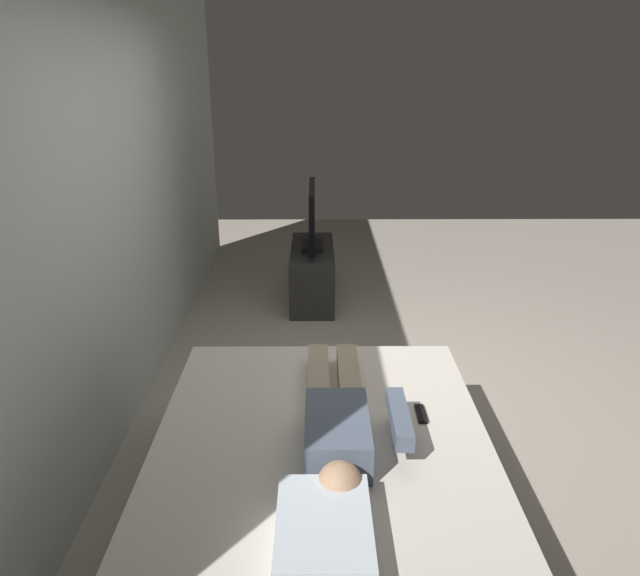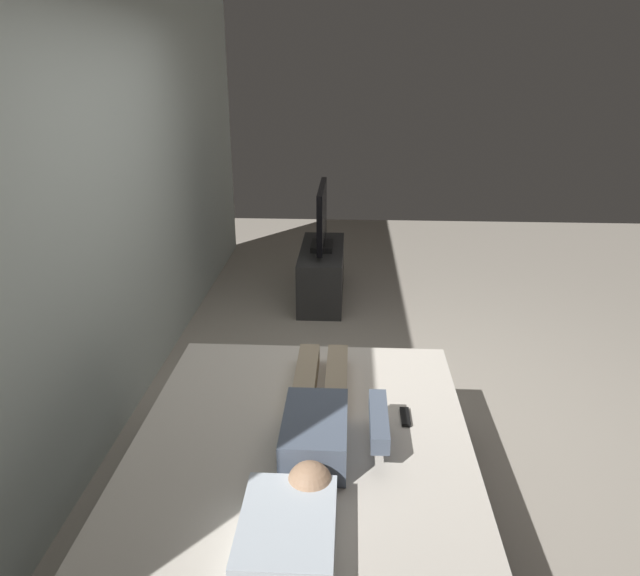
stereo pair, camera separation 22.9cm
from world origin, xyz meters
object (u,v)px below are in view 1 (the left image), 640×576
person (339,419)px  tv (312,219)px  pillow (324,532)px  bed (322,486)px  tv_stand (312,274)px  remote (421,414)px

person → tv: bearing=2.7°
pillow → tv: (3.70, 0.06, 0.18)m
tv → bed: bearing=-178.8°
person → tv_stand: 3.05m
pillow → remote: size_ratio=3.20×
pillow → tv_stand: bearing=1.0°
person → remote: person is taller
bed → tv: 3.09m
person → tv: size_ratio=1.43×
pillow → person: 0.68m
tv_stand → tv: (0.00, 0.00, 0.53)m
bed → tv: size_ratio=2.21×
pillow → tv: bearing=1.0°
bed → tv: tv is taller
remote → pillow: bearing=149.7°
remote → tv_stand: remote is taller
bed → remote: (0.18, -0.48, 0.29)m
tv_stand → tv: bearing=0.0°
bed → remote: bearing=-69.6°
pillow → tv: size_ratio=0.55×
bed → pillow: pillow is taller
tv → remote: bearing=-169.2°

